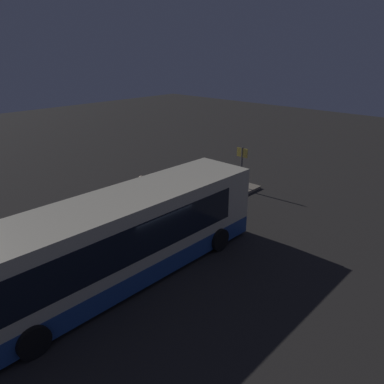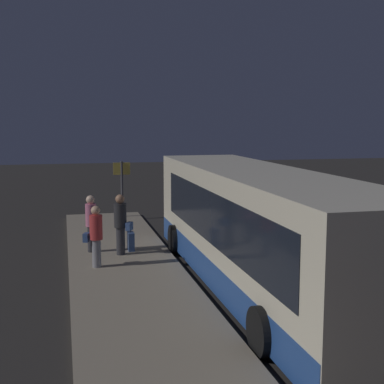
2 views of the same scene
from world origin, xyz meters
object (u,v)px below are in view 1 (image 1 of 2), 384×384
Objects in this scene: bus_lead at (115,242)px; passenger_waiting at (142,191)px; suitcase at (157,212)px; sign_post at (242,162)px; passenger_with_bags at (145,198)px; passenger_boarding at (112,202)px.

passenger_waiting is at bearing 41.59° from bus_lead.
suitcase is 0.35× the size of sign_post.
bus_lead is 4.82m from passenger_with_bags.
sign_post is (5.95, -1.60, 0.52)m from passenger_waiting.
suitcase is (-0.11, -1.21, -0.70)m from passenger_waiting.
passenger_boarding is (2.53, 3.80, -0.40)m from bus_lead.
passenger_boarding is 7.91m from sign_post.
sign_post reaches higher than passenger_waiting.
suitcase is 6.18m from sign_post.
passenger_boarding is 0.73× the size of sign_post.
passenger_with_bags is at bearing 38.27° from bus_lead.
passenger_with_bags is at bearing -14.02° from passenger_boarding.
passenger_waiting is at bearing 20.84° from passenger_boarding.
sign_post is at bearing -156.70° from passenger_with_bags.
passenger_boarding is 0.97× the size of passenger_waiting.
passenger_waiting is at bearing 84.99° from suitcase.
passenger_waiting is 6.18m from sign_post.
passenger_waiting reaches higher than passenger_boarding.
passenger_waiting is (1.79, 0.04, 0.05)m from passenger_boarding.
passenger_with_bags is 0.79× the size of sign_post.
suitcase is (1.69, -1.18, -0.65)m from passenger_boarding.
bus_lead is 6.75× the size of passenger_waiting.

